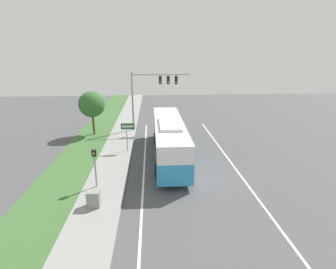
{
  "coord_description": "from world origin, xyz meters",
  "views": [
    {
      "loc": [
        -2.93,
        -17.16,
        8.67
      ],
      "look_at": [
        -1.49,
        5.21,
        1.73
      ],
      "focal_mm": 28.0,
      "sensor_mm": 36.0,
      "label": 1
    }
  ],
  "objects_px": {
    "bus": "(169,136)",
    "utility_cabinet": "(94,199)",
    "pedestrian_signal": "(95,162)",
    "street_sign": "(127,131)",
    "signal_gantry": "(152,88)"
  },
  "relations": [
    {
      "from": "bus",
      "to": "pedestrian_signal",
      "type": "xyz_separation_m",
      "value": [
        -5.23,
        -5.29,
        0.03
      ]
    },
    {
      "from": "utility_cabinet",
      "to": "bus",
      "type": "bearing_deg",
      "value": 57.26
    },
    {
      "from": "utility_cabinet",
      "to": "street_sign",
      "type": "bearing_deg",
      "value": 82.21
    },
    {
      "from": "signal_gantry",
      "to": "street_sign",
      "type": "xyz_separation_m",
      "value": [
        -2.33,
        -6.93,
        -2.97
      ]
    },
    {
      "from": "pedestrian_signal",
      "to": "street_sign",
      "type": "bearing_deg",
      "value": 77.09
    },
    {
      "from": "bus",
      "to": "utility_cabinet",
      "type": "bearing_deg",
      "value": -122.74
    },
    {
      "from": "street_sign",
      "to": "utility_cabinet",
      "type": "bearing_deg",
      "value": -97.79
    },
    {
      "from": "signal_gantry",
      "to": "utility_cabinet",
      "type": "height_order",
      "value": "signal_gantry"
    },
    {
      "from": "pedestrian_signal",
      "to": "utility_cabinet",
      "type": "xyz_separation_m",
      "value": [
        0.3,
        -2.37,
        -1.31
      ]
    },
    {
      "from": "pedestrian_signal",
      "to": "street_sign",
      "type": "height_order",
      "value": "pedestrian_signal"
    },
    {
      "from": "signal_gantry",
      "to": "street_sign",
      "type": "relative_size",
      "value": 2.44
    },
    {
      "from": "signal_gantry",
      "to": "bus",
      "type": "bearing_deg",
      "value": -80.93
    },
    {
      "from": "pedestrian_signal",
      "to": "street_sign",
      "type": "relative_size",
      "value": 1.01
    },
    {
      "from": "bus",
      "to": "signal_gantry",
      "type": "bearing_deg",
      "value": 99.07
    },
    {
      "from": "signal_gantry",
      "to": "utility_cabinet",
      "type": "bearing_deg",
      "value": -102.55
    }
  ]
}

